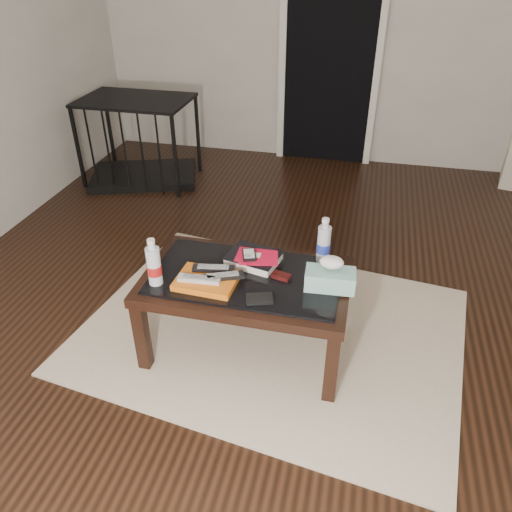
{
  "coord_description": "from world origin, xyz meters",
  "views": [
    {
      "loc": [
        0.02,
        -2.19,
        1.85
      ],
      "look_at": [
        -0.44,
        -0.24,
        0.55
      ],
      "focal_mm": 35.0,
      "sensor_mm": 36.0,
      "label": 1
    }
  ],
  "objects_px": {
    "coffee_table": "(246,286)",
    "tissue_box": "(330,279)",
    "pet_crate": "(142,154)",
    "textbook": "(254,258)",
    "water_bottle_left": "(154,262)",
    "water_bottle_right": "(324,240)"
  },
  "relations": [
    {
      "from": "coffee_table",
      "to": "pet_crate",
      "type": "xyz_separation_m",
      "value": [
        -1.42,
        1.9,
        -0.17
      ]
    },
    {
      "from": "coffee_table",
      "to": "water_bottle_right",
      "type": "relative_size",
      "value": 4.2
    },
    {
      "from": "water_bottle_right",
      "to": "tissue_box",
      "type": "xyz_separation_m",
      "value": [
        0.06,
        -0.22,
        -0.07
      ]
    },
    {
      "from": "coffee_table",
      "to": "water_bottle_right",
      "type": "xyz_separation_m",
      "value": [
        0.34,
        0.22,
        0.18
      ]
    },
    {
      "from": "textbook",
      "to": "water_bottle_right",
      "type": "height_order",
      "value": "water_bottle_right"
    },
    {
      "from": "water_bottle_right",
      "to": "textbook",
      "type": "bearing_deg",
      "value": -163.63
    },
    {
      "from": "textbook",
      "to": "water_bottle_left",
      "type": "distance_m",
      "value": 0.5
    },
    {
      "from": "pet_crate",
      "to": "water_bottle_left",
      "type": "xyz_separation_m",
      "value": [
        1.02,
        -2.06,
        0.35
      ]
    },
    {
      "from": "textbook",
      "to": "water_bottle_right",
      "type": "relative_size",
      "value": 1.05
    },
    {
      "from": "water_bottle_left",
      "to": "water_bottle_right",
      "type": "relative_size",
      "value": 1.0
    },
    {
      "from": "pet_crate",
      "to": "textbook",
      "type": "distance_m",
      "value": 2.3
    },
    {
      "from": "coffee_table",
      "to": "tissue_box",
      "type": "height_order",
      "value": "tissue_box"
    },
    {
      "from": "textbook",
      "to": "tissue_box",
      "type": "relative_size",
      "value": 1.09
    },
    {
      "from": "coffee_table",
      "to": "textbook",
      "type": "height_order",
      "value": "textbook"
    },
    {
      "from": "pet_crate",
      "to": "textbook",
      "type": "relative_size",
      "value": 4.17
    },
    {
      "from": "coffee_table",
      "to": "water_bottle_left",
      "type": "bearing_deg",
      "value": -158.54
    },
    {
      "from": "textbook",
      "to": "water_bottle_left",
      "type": "relative_size",
      "value": 1.05
    },
    {
      "from": "pet_crate",
      "to": "water_bottle_left",
      "type": "height_order",
      "value": "pet_crate"
    },
    {
      "from": "coffee_table",
      "to": "tissue_box",
      "type": "xyz_separation_m",
      "value": [
        0.4,
        -0.01,
        0.11
      ]
    },
    {
      "from": "water_bottle_left",
      "to": "tissue_box",
      "type": "xyz_separation_m",
      "value": [
        0.8,
        0.15,
        -0.07
      ]
    },
    {
      "from": "tissue_box",
      "to": "pet_crate",
      "type": "bearing_deg",
      "value": 130.09
    },
    {
      "from": "coffee_table",
      "to": "water_bottle_left",
      "type": "height_order",
      "value": "water_bottle_left"
    }
  ]
}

